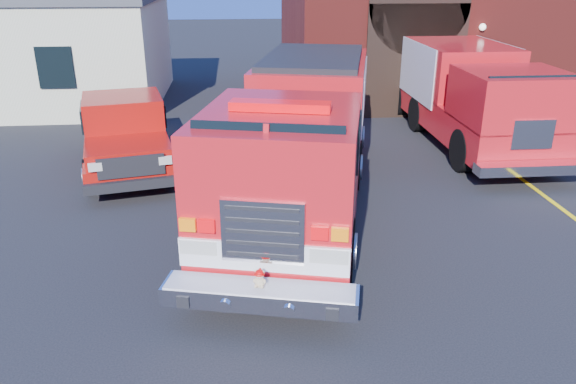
{
  "coord_description": "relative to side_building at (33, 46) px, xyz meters",
  "views": [
    {
      "loc": [
        -0.88,
        -10.86,
        5.24
      ],
      "look_at": [
        0.0,
        -1.2,
        1.3
      ],
      "focal_mm": 35.0,
      "sensor_mm": 36.0,
      "label": 1
    }
  ],
  "objects": [
    {
      "name": "pickup_truck",
      "position": [
        4.98,
        -8.49,
        -1.25
      ],
      "size": [
        3.46,
        6.46,
        2.01
      ],
      "color": "black",
      "rests_on": "ground"
    },
    {
      "name": "parking_stripe_far",
      "position": [
        15.5,
        -6.0,
        -2.2
      ],
      "size": [
        0.12,
        3.0,
        0.01
      ],
      "primitive_type": "cube",
      "color": "yellow",
      "rests_on": "ground"
    },
    {
      "name": "parking_stripe_mid",
      "position": [
        15.5,
        -9.0,
        -2.2
      ],
      "size": [
        0.12,
        3.0,
        0.01
      ],
      "primitive_type": "cube",
      "color": "yellow",
      "rests_on": "ground"
    },
    {
      "name": "parking_stripe_near",
      "position": [
        15.5,
        -12.0,
        -2.2
      ],
      "size": [
        0.12,
        3.0,
        0.01
      ],
      "primitive_type": "cube",
      "color": "yellow",
      "rests_on": "ground"
    },
    {
      "name": "side_building",
      "position": [
        0.0,
        0.0,
        0.0
      ],
      "size": [
        10.2,
        8.2,
        4.35
      ],
      "color": "beige",
      "rests_on": "ground"
    },
    {
      "name": "ground",
      "position": [
        9.0,
        -13.0,
        -2.2
      ],
      "size": [
        100.0,
        100.0,
        0.0
      ],
      "primitive_type": "plane",
      "color": "black",
      "rests_on": "ground"
    },
    {
      "name": "fire_engine",
      "position": [
        9.54,
        -11.67,
        -0.59
      ],
      "size": [
        5.08,
        10.5,
        3.12
      ],
      "color": "black",
      "rests_on": "ground"
    },
    {
      "name": "secondary_truck",
      "position": [
        15.32,
        -6.86,
        -0.62
      ],
      "size": [
        2.85,
        8.96,
        2.91
      ],
      "color": "black",
      "rests_on": "ground"
    }
  ]
}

